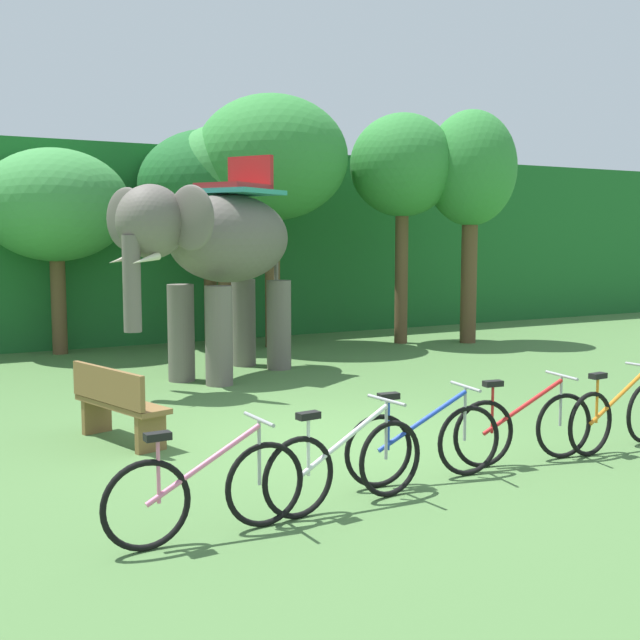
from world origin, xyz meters
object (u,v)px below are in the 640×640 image
object	(u,v)px
tree_far_right	(55,206)
bike_pink	(207,491)
bike_orange	(619,416)
wooden_bench	(117,402)
tree_center	(209,188)
bike_blue	(424,443)
elephant	(219,247)
tree_center_right	(223,177)
bike_white	(346,464)
bike_red	(524,427)
tree_far_left	(272,159)
tree_left	(471,172)
tree_center_left	(402,167)

from	to	relation	value
tree_far_right	bike_pink	distance (m)	11.16
bike_orange	wooden_bench	size ratio (longest dim) A/B	1.10
tree_center	bike_blue	bearing A→B (deg)	-99.04
tree_far_right	elephant	distance (m)	4.60
tree_center_right	bike_white	xyz separation A→B (m)	(-2.83, -10.08, -3.26)
bike_red	wooden_bench	xyz separation A→B (m)	(-3.57, 2.84, 0.09)
tree_center	bike_blue	xyz separation A→B (m)	(-1.64, -10.29, -3.05)
elephant	bike_red	bearing A→B (deg)	-81.27
tree_far_left	tree_left	bearing A→B (deg)	-19.04
tree_far_left	bike_white	xyz separation A→B (m)	(-3.73, -9.59, -3.62)
bike_white	bike_red	bearing A→B (deg)	7.36
tree_far_right	bike_red	distance (m)	11.11
tree_far_left	bike_pink	world-z (taller)	tree_far_left
tree_center	tree_left	distance (m)	5.77
bike_white	bike_red	xyz separation A→B (m)	(2.34, 0.30, 0.00)
bike_blue	bike_orange	bearing A→B (deg)	-1.62
tree_far_right	tree_left	xyz separation A→B (m)	(8.42, -2.56, 0.81)
tree_center	tree_center_right	bearing A→B (deg)	-73.81
tree_far_left	tree_left	xyz separation A→B (m)	(4.17, -1.44, -0.21)
tree_far_left	bike_white	distance (m)	10.91
tree_center_left	tree_far_right	bearing A→B (deg)	164.90
tree_center_right	bike_orange	size ratio (longest dim) A/B	2.77
bike_pink	bike_white	size ratio (longest dim) A/B	1.00
tree_far_right	bike_blue	bearing A→B (deg)	-81.47
tree_left	bike_white	distance (m)	11.86
tree_far_right	tree_center_left	world-z (taller)	tree_center_left
bike_blue	bike_orange	size ratio (longest dim) A/B	1.00
tree_center	bike_white	size ratio (longest dim) A/B	2.74
tree_center	bike_red	bearing A→B (deg)	-91.90
tree_center	wooden_bench	distance (m)	8.90
tree_far_left	tree_far_right	bearing A→B (deg)	165.21
wooden_bench	tree_far_right	bearing A→B (deg)	84.64
tree_center	elephant	xyz separation A→B (m)	(-1.31, -3.97, -1.23)
tree_far_right	tree_center_right	world-z (taller)	tree_center_right
tree_center	elephant	bearing A→B (deg)	-108.19
wooden_bench	bike_white	bearing A→B (deg)	-68.65
tree_center_left	bike_white	distance (m)	11.52
tree_center_right	wooden_bench	size ratio (longest dim) A/B	3.05
tree_far_left	bike_white	world-z (taller)	tree_far_left
tree_center_right	wooden_bench	xyz separation A→B (m)	(-4.05, -6.93, -3.17)
bike_blue	tree_center	bearing A→B (deg)	80.96
tree_far_left	tree_center_left	xyz separation A→B (m)	(2.80, -0.78, -0.11)
tree_center_left	bike_orange	bearing A→B (deg)	-108.52
tree_center_left	bike_pink	bearing A→B (deg)	-131.37
wooden_bench	bike_red	bearing A→B (deg)	-38.51
elephant	bike_orange	xyz separation A→B (m)	(2.27, -6.39, -1.82)
tree_far_left	wooden_bench	xyz separation A→B (m)	(-4.96, -6.45, -3.53)
bike_blue	bike_white	bearing A→B (deg)	-165.00
bike_white	wooden_bench	bearing A→B (deg)	111.35
tree_left	wooden_bench	distance (m)	10.93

